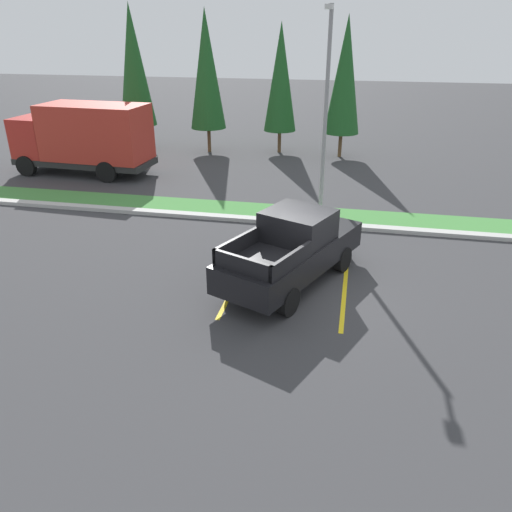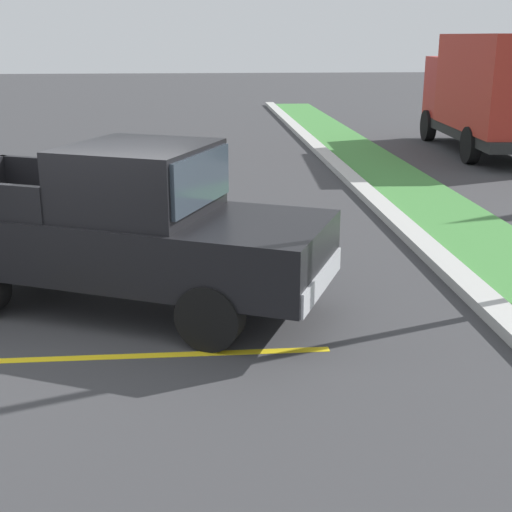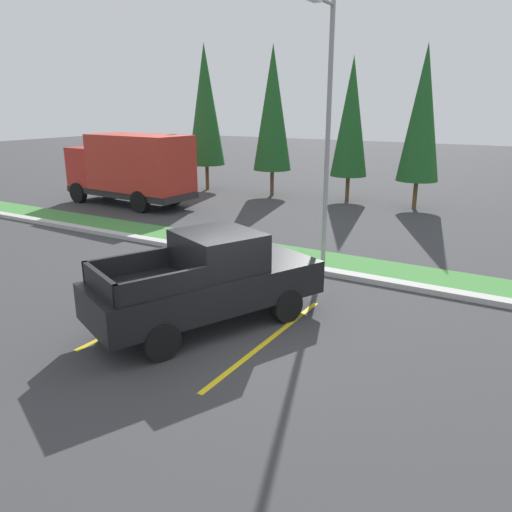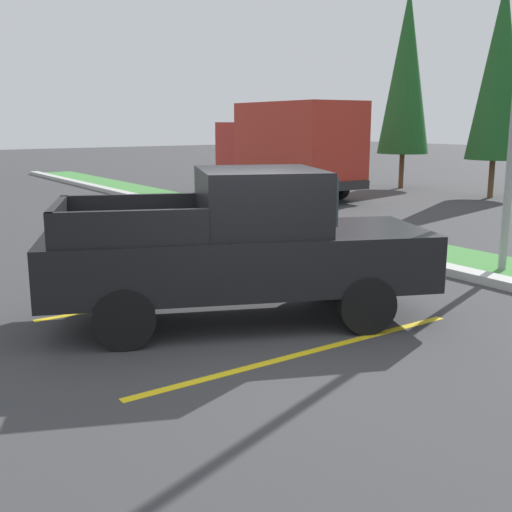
{
  "view_description": "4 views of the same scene",
  "coord_description": "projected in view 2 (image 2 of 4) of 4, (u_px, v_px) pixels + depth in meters",
  "views": [
    {
      "loc": [
        0.77,
        -12.43,
        6.77
      ],
      "look_at": [
        -1.73,
        -0.08,
        0.95
      ],
      "focal_mm": 35.08,
      "sensor_mm": 36.0,
      "label": 1
    },
    {
      "loc": [
        7.82,
        1.35,
        3.35
      ],
      "look_at": [
        0.2,
        1.98,
        0.94
      ],
      "focal_mm": 49.15,
      "sensor_mm": 36.0,
      "label": 2
    },
    {
      "loc": [
        5.46,
        -8.04,
        4.74
      ],
      "look_at": [
        -0.23,
        1.5,
        1.4
      ],
      "focal_mm": 35.41,
      "sensor_mm": 36.0,
      "label": 3
    },
    {
      "loc": [
        6.31,
        -4.22,
        2.72
      ],
      "look_at": [
        -1.19,
        0.93,
        0.78
      ],
      "focal_mm": 44.12,
      "sensor_mm": 36.0,
      "label": 4
    }
  ],
  "objects": [
    {
      "name": "ground_plane",
      "position": [
        89.0,
        330.0,
        8.33
      ],
      "size": [
        120.0,
        120.0,
        0.0
      ],
      "primitive_type": "plane",
      "color": "#38383A"
    },
    {
      "name": "pickup_truck_main",
      "position": [
        124.0,
        228.0,
        8.78
      ],
      "size": [
        3.82,
        5.53,
        2.1
      ],
      "color": "black",
      "rests_on": "ground"
    },
    {
      "name": "cargo_truck_distant",
      "position": [
        494.0,
        90.0,
        20.27
      ],
      "size": [
        6.92,
        2.8,
        3.4
      ],
      "color": "black",
      "rests_on": "ground"
    },
    {
      "name": "parking_line_far",
      "position": [
        112.0,
        357.0,
        7.64
      ],
      "size": [
        0.12,
        4.8,
        0.01
      ],
      "primitive_type": "cube",
      "color": "yellow",
      "rests_on": "ground"
    },
    {
      "name": "curb_strip",
      "position": [
        496.0,
        311.0,
        8.71
      ],
      "size": [
        56.0,
        0.4,
        0.15
      ],
      "primitive_type": "cube",
      "color": "#B2B2AD",
      "rests_on": "ground"
    },
    {
      "name": "parking_line_near",
      "position": [
        135.0,
        267.0,
        10.58
      ],
      "size": [
        0.12,
        4.8,
        0.01
      ],
      "primitive_type": "cube",
      "color": "yellow",
      "rests_on": "ground"
    }
  ]
}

